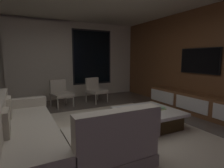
# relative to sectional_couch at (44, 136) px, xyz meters

# --- Properties ---
(floor) EXTENTS (9.20, 9.20, 0.00)m
(floor) POSITION_rel_sectional_couch_xyz_m (0.93, 0.22, -0.29)
(floor) COLOR #564C44
(back_wall_with_window) EXTENTS (6.60, 0.30, 2.70)m
(back_wall_with_window) POSITION_rel_sectional_couch_xyz_m (0.87, 3.83, 1.05)
(back_wall_with_window) COLOR beige
(back_wall_with_window) RESTS_ON floor
(media_wall) EXTENTS (0.12, 7.80, 2.70)m
(media_wall) POSITION_rel_sectional_couch_xyz_m (3.99, 0.22, 1.06)
(media_wall) COLOR brown
(media_wall) RESTS_ON floor
(area_rug) EXTENTS (3.20, 3.80, 0.01)m
(area_rug) POSITION_rel_sectional_couch_xyz_m (1.28, 0.12, -0.28)
(area_rug) COLOR beige
(area_rug) RESTS_ON floor
(sectional_couch) EXTENTS (1.98, 2.50, 0.82)m
(sectional_couch) POSITION_rel_sectional_couch_xyz_m (0.00, 0.00, 0.00)
(sectional_couch) COLOR #A49C8C
(sectional_couch) RESTS_ON floor
(coffee_table) EXTENTS (1.16, 1.16, 0.36)m
(coffee_table) POSITION_rel_sectional_couch_xyz_m (2.05, 0.20, -0.10)
(coffee_table) COLOR #362710
(coffee_table) RESTS_ON floor
(book_stack_on_coffee_table) EXTENTS (0.28, 0.21, 0.05)m
(book_stack_on_coffee_table) POSITION_rel_sectional_couch_xyz_m (2.26, 0.14, 0.09)
(book_stack_on_coffee_table) COLOR #B4C579
(book_stack_on_coffee_table) RESTS_ON coffee_table
(accent_chair_near_window) EXTENTS (0.68, 0.69, 0.78)m
(accent_chair_near_window) POSITION_rel_sectional_couch_xyz_m (1.91, 2.76, 0.14)
(accent_chair_near_window) COLOR #B2ADA0
(accent_chair_near_window) RESTS_ON floor
(accent_chair_by_curtain) EXTENTS (0.66, 0.67, 0.78)m
(accent_chair_by_curtain) POSITION_rel_sectional_couch_xyz_m (0.79, 2.72, 0.14)
(accent_chair_by_curtain) COLOR #B2ADA0
(accent_chair_by_curtain) RESTS_ON floor
(media_console) EXTENTS (0.46, 3.10, 0.52)m
(media_console) POSITION_rel_sectional_couch_xyz_m (3.70, 0.27, -0.04)
(media_console) COLOR brown
(media_console) RESTS_ON floor
(mounted_tv) EXTENTS (0.05, 1.13, 0.65)m
(mounted_tv) POSITION_rel_sectional_couch_xyz_m (3.88, 0.47, 1.06)
(mounted_tv) COLOR black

